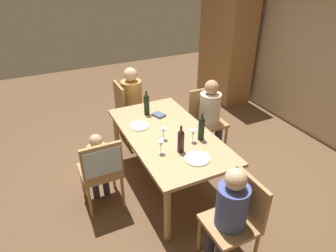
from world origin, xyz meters
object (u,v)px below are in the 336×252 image
at_px(person_man_bearded, 211,112).
at_px(wine_bottle_short_olive, 147,104).
at_px(person_child_small, 98,162).
at_px(armoire_cabinet, 226,43).
at_px(dinner_plate_guest_left, 139,126).
at_px(wine_bottle_tall_green, 201,128).
at_px(dinner_plate_host, 197,158).
at_px(wine_glass_near_left, 193,133).
at_px(chair_left_end, 127,107).
at_px(chair_right_end, 238,216).
at_px(chair_near, 102,167).
at_px(wine_glass_centre, 161,145).
at_px(dining_table, 168,139).
at_px(wine_glass_near_right, 163,131).
at_px(chair_far_left, 206,116).
at_px(wine_bottle_dark_red, 181,140).
at_px(person_woman_host, 229,212).
at_px(person_man_guest, 134,98).

distance_m(person_man_bearded, wine_bottle_short_olive, 0.95).
bearing_deg(wine_bottle_short_olive, person_child_small, -56.52).
bearing_deg(armoire_cabinet, dinner_plate_guest_left, -55.48).
distance_m(wine_bottle_tall_green, dinner_plate_host, 0.43).
xyz_separation_m(person_child_small, wine_glass_near_left, (0.31, 1.04, 0.28)).
bearing_deg(wine_bottle_tall_green, wine_glass_near_left, -90.50).
relative_size(chair_left_end, wine_bottle_tall_green, 2.76).
bearing_deg(chair_right_end, chair_left_end, 3.86).
height_order(chair_right_end, dinner_plate_host, chair_right_end).
relative_size(chair_near, wine_glass_centre, 6.17).
relative_size(dining_table, dinner_plate_guest_left, 7.32).
bearing_deg(wine_glass_near_right, chair_far_left, 121.41).
relative_size(wine_bottle_dark_red, wine_glass_near_right, 2.14).
relative_size(chair_left_end, person_child_small, 0.98).
bearing_deg(wine_glass_near_right, person_woman_host, 3.72).
height_order(chair_left_end, dinner_plate_guest_left, chair_left_end).
relative_size(person_man_bearded, dinner_plate_guest_left, 4.48).
bearing_deg(chair_far_left, wine_glass_near_left, 48.74).
bearing_deg(chair_far_left, chair_right_end, 66.55).
bearing_deg(person_child_small, wine_bottle_short_olive, 33.48).
bearing_deg(chair_left_end, person_man_bearded, 46.33).
distance_m(person_man_bearded, wine_glass_near_right, 1.10).
height_order(armoire_cabinet, chair_left_end, armoire_cabinet).
relative_size(armoire_cabinet, person_man_bearded, 1.95).
bearing_deg(dinner_plate_guest_left, person_man_bearded, 94.23).
distance_m(armoire_cabinet, wine_bottle_dark_red, 3.33).
xyz_separation_m(wine_glass_centre, dinner_plate_host, (0.27, 0.30, -0.10)).
distance_m(armoire_cabinet, chair_far_left, 2.12).
height_order(dining_table, person_child_small, person_child_small).
bearing_deg(dinner_plate_guest_left, person_man_guest, 164.24).
bearing_deg(wine_bottle_tall_green, chair_near, -97.91).
height_order(person_woman_host, wine_bottle_dark_red, person_woman_host).
height_order(person_child_small, dinner_plate_host, person_child_small).
relative_size(person_man_guest, dinner_plate_guest_left, 4.62).
height_order(armoire_cabinet, chair_right_end, armoire_cabinet).
bearing_deg(person_man_bearded, chair_near, 16.41).
distance_m(chair_right_end, chair_far_left, 1.95).
distance_m(person_woman_host, wine_bottle_tall_green, 1.09).
relative_size(person_man_guest, person_child_small, 1.23).
bearing_deg(dining_table, chair_right_end, 3.86).
height_order(dining_table, person_man_bearded, person_man_bearded).
bearing_deg(wine_glass_near_left, person_child_small, -106.40).
distance_m(wine_bottle_tall_green, wine_glass_near_right, 0.44).
height_order(dining_table, wine_bottle_tall_green, wine_bottle_tall_green).
height_order(chair_near, wine_glass_near_left, chair_near).
bearing_deg(wine_glass_centre, chair_near, -108.96).
bearing_deg(wine_glass_centre, dinner_plate_guest_left, -179.45).
distance_m(person_man_guest, dinner_plate_guest_left, 1.03).
distance_m(chair_far_left, wine_bottle_tall_green, 1.03).
xyz_separation_m(armoire_cabinet, dining_table, (2.01, -2.23, -0.44)).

